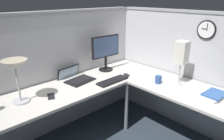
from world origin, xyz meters
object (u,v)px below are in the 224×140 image
at_px(wall_clock, 207,30).
at_px(coffee_mug, 158,79).
at_px(desk_lamp_paper, 182,54).
at_px(laptop, 75,78).
at_px(desk_lamp_dome, 15,68).
at_px(book_stack, 214,95).
at_px(monitor, 106,50).
at_px(keyboard, 112,81).
at_px(cell_phone, 51,96).
at_px(computer_mouse, 126,75).

bearing_deg(wall_clock, coffee_mug, 144.69).
height_order(desk_lamp_paper, coffee_mug, desk_lamp_paper).
distance_m(laptop, desk_lamp_dome, 0.82).
distance_m(laptop, book_stack, 1.64).
bearing_deg(desk_lamp_dome, wall_clock, -27.97).
bearing_deg(wall_clock, laptop, 135.10).
height_order(coffee_mug, wall_clock, wall_clock).
relative_size(monitor, keyboard, 1.16).
xyz_separation_m(cell_phone, book_stack, (1.26, -1.19, 0.02)).
bearing_deg(cell_phone, coffee_mug, -2.57).
distance_m(computer_mouse, desk_lamp_paper, 0.76).
bearing_deg(computer_mouse, book_stack, -77.47).
relative_size(keyboard, wall_clock, 1.95).
distance_m(keyboard, cell_phone, 0.77).
relative_size(laptop, wall_clock, 1.93).
distance_m(keyboard, desk_lamp_dome, 1.12).
height_order(computer_mouse, wall_clock, wall_clock).
relative_size(monitor, desk_lamp_dome, 1.12).
bearing_deg(computer_mouse, desk_lamp_dome, 169.44).
height_order(monitor, keyboard, monitor).
distance_m(book_stack, wall_clock, 0.76).
xyz_separation_m(book_stack, desk_lamp_paper, (0.03, 0.44, 0.36)).
height_order(keyboard, wall_clock, wall_clock).
distance_m(computer_mouse, desk_lamp_dome, 1.37).
distance_m(desk_lamp_paper, coffee_mug, 0.41).
bearing_deg(monitor, laptop, 179.05).
relative_size(cell_phone, wall_clock, 0.65).
distance_m(cell_phone, desk_lamp_paper, 1.55).
bearing_deg(keyboard, desk_lamp_dome, 165.66).
bearing_deg(book_stack, wall_clock, 44.80).
relative_size(keyboard, computer_mouse, 4.13).
relative_size(keyboard, book_stack, 1.37).
bearing_deg(desk_lamp_dome, coffee_mug, -25.47).
height_order(keyboard, book_stack, book_stack).
relative_size(keyboard, desk_lamp_paper, 0.81).
relative_size(desk_lamp_paper, wall_clock, 2.41).
bearing_deg(computer_mouse, desk_lamp_paper, -66.40).
bearing_deg(keyboard, computer_mouse, 2.52).
bearing_deg(desk_lamp_paper, monitor, 107.78).
distance_m(keyboard, coffee_mug, 0.57).
bearing_deg(wall_clock, computer_mouse, 126.44).
height_order(keyboard, computer_mouse, computer_mouse).
relative_size(computer_mouse, cell_phone, 0.72).
bearing_deg(desk_lamp_dome, desk_lamp_paper, -28.55).
distance_m(cell_phone, wall_clock, 1.92).
bearing_deg(laptop, book_stack, -60.55).
height_order(computer_mouse, coffee_mug, coffee_mug).
bearing_deg(desk_lamp_paper, coffee_mug, 131.04).
bearing_deg(keyboard, cell_phone, 168.30).
bearing_deg(cell_phone, laptop, 51.02).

